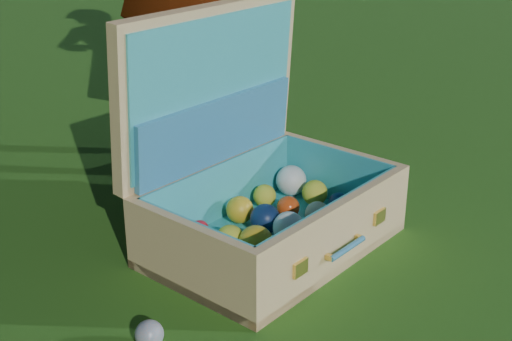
# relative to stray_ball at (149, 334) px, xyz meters

# --- Properties ---
(ground) EXTENTS (60.00, 60.00, 0.00)m
(ground) POSITION_rel_stray_ball_xyz_m (0.38, 0.04, -0.03)
(ground) COLOR #215114
(ground) RESTS_ON ground
(stray_ball) EXTENTS (0.06, 0.06, 0.06)m
(stray_ball) POSITION_rel_stray_ball_xyz_m (0.00, 0.00, 0.00)
(stray_ball) COLOR teal
(stray_ball) RESTS_ON ground
(suitcase) EXTENTS (0.76, 0.64, 0.63)m
(suitcase) POSITION_rel_stray_ball_xyz_m (0.45, 0.29, 0.14)
(suitcase) COLOR #D8B174
(suitcase) RESTS_ON ground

